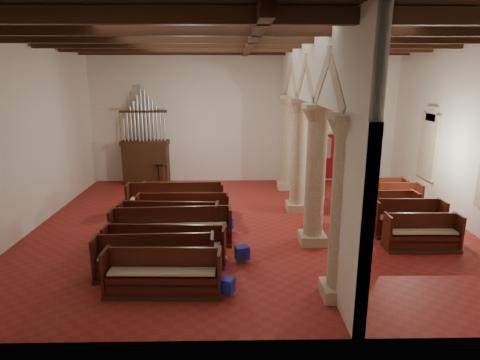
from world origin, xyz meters
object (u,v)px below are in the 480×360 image
processional_banner (324,171)px  aisle_pew_0 (422,238)px  pipe_organ (146,154)px  nave_pew_0 (163,279)px  lectern (162,176)px

processional_banner → aisle_pew_0: bearing=-89.2°
pipe_organ → processional_banner: bearing=-7.6°
nave_pew_0 → aisle_pew_0: (6.95, 2.27, 0.00)m
pipe_organ → aisle_pew_0: size_ratio=2.11×
processional_banner → nave_pew_0: size_ratio=0.91×
lectern → processional_banner: processional_banner is taller
pipe_organ → processional_banner: pipe_organ is taller
pipe_organ → aisle_pew_0: (9.31, -7.51, -1.02)m
aisle_pew_0 → lectern: bearing=141.5°
pipe_organ → lectern: pipe_organ is taller
pipe_organ → processional_banner: 8.01m
pipe_organ → lectern: bearing=-32.1°
lectern → nave_pew_0: size_ratio=0.42×
aisle_pew_0 → pipe_organ: bearing=142.1°
processional_banner → pipe_organ: bearing=161.1°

